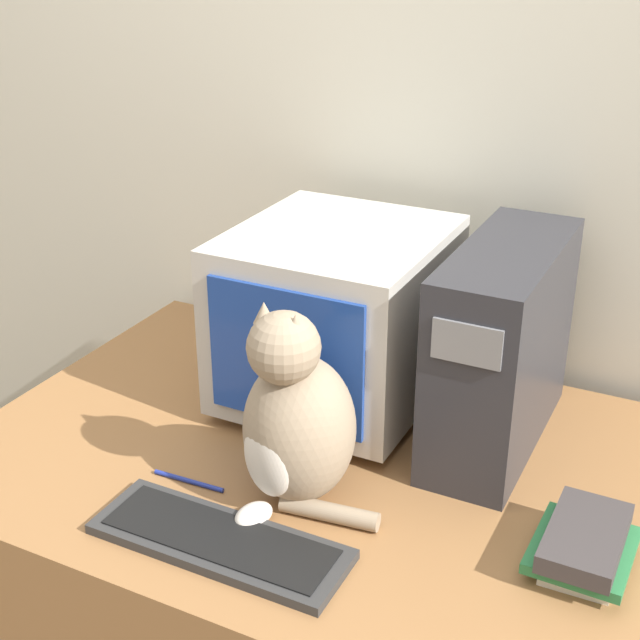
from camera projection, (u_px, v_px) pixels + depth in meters
wall_back at (427, 130)px, 1.97m from camera, size 7.00×0.05×2.50m
desk at (317, 594)px, 1.90m from camera, size 1.35×0.97×0.73m
crt_monitor at (336, 316)px, 1.85m from camera, size 0.41×0.46×0.38m
computer_tower at (501, 347)px, 1.71m from camera, size 0.17×0.47×0.41m
keyboard at (220, 541)px, 1.49m from camera, size 0.44×0.15×0.02m
cat at (295, 422)px, 1.55m from camera, size 0.29×0.28×0.38m
book_stack at (584, 546)px, 1.43m from camera, size 0.16×0.21×0.07m
pen at (189, 481)px, 1.65m from camera, size 0.15×0.01×0.01m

